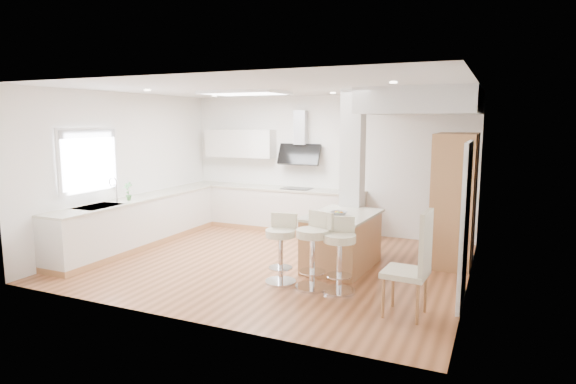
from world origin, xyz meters
The scene contains 18 objects.
ground centered at (0.00, 0.00, 0.00)m, with size 6.00×6.00×0.00m, color #A9663E.
ceiling centered at (0.00, 0.00, 0.00)m, with size 6.00×5.00×0.02m, color silver.
wall_back centered at (0.00, 2.50, 1.40)m, with size 6.00×0.04×2.80m, color white.
wall_left centered at (-3.00, 0.00, 1.40)m, with size 0.04×5.00×2.80m, color white.
wall_right centered at (3.00, 0.00, 1.40)m, with size 0.04×5.00×2.80m, color white.
skylight centered at (-0.79, 0.60, 2.77)m, with size 4.10×2.10×0.06m.
window_left centered at (-2.96, -0.90, 1.69)m, with size 0.06×1.28×1.07m.
doorway_right centered at (2.97, -0.60, 1.00)m, with size 0.05×1.00×2.10m.
counter_left centered at (-2.70, 0.23, 0.46)m, with size 0.63×4.50×1.35m.
counter_back centered at (-0.91, 2.22, 0.70)m, with size 3.62×0.63×2.50m.
pillar centered at (1.05, 0.95, 1.40)m, with size 0.35×0.35×2.80m.
soffit centered at (2.10, 1.40, 2.60)m, with size 1.78×2.20×0.40m.
oven_column centered at (2.68, 1.23, 1.05)m, with size 0.63×1.21×2.10m.
peninsula centered at (1.12, 0.19, 0.44)m, with size 1.03×1.48×0.93m.
bar_stool_a centered at (0.55, -0.84, 0.56)m, with size 0.49×0.49×0.99m.
bar_stool_b centered at (1.05, -0.86, 0.60)m, with size 0.61×0.61×1.06m.
bar_stool_c centered at (1.42, -0.85, 0.57)m, with size 0.56×0.56×1.01m.
dining_chair centered at (2.50, -1.31, 0.69)m, with size 0.53×0.53×1.28m.
Camera 1 is at (3.34, -6.85, 2.31)m, focal length 30.00 mm.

